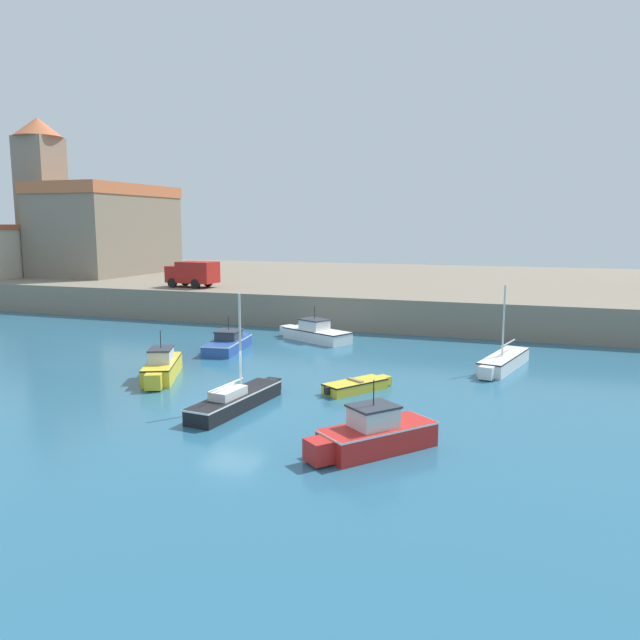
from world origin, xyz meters
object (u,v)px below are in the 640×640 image
(motorboat_yellow_2, at_px, (162,367))
(sailboat_black_1, at_px, (237,399))
(motorboat_red_4, at_px, (374,434))
(church, at_px, (96,223))
(motorboat_white_6, at_px, (315,333))
(dinghy_yellow_7, at_px, (357,385))
(motorboat_blue_0, at_px, (229,343))
(sailboat_white_3, at_px, (503,361))
(truck_on_quay, at_px, (193,273))

(motorboat_yellow_2, bearing_deg, sailboat_black_1, -30.55)
(motorboat_red_4, height_order, church, church)
(sailboat_black_1, xyz_separation_m, motorboat_white_6, (-2.16, 16.06, 0.11))
(sailboat_black_1, bearing_deg, dinghy_yellow_7, 47.80)
(motorboat_white_6, relative_size, church, 0.35)
(motorboat_yellow_2, height_order, motorboat_red_4, motorboat_red_4)
(motorboat_blue_0, relative_size, dinghy_yellow_7, 1.56)
(sailboat_black_1, relative_size, motorboat_yellow_2, 1.23)
(motorboat_red_4, height_order, dinghy_yellow_7, motorboat_red_4)
(motorboat_red_4, bearing_deg, motorboat_yellow_2, 153.09)
(sailboat_black_1, relative_size, motorboat_red_4, 1.38)
(motorboat_blue_0, distance_m, sailboat_black_1, 12.77)
(motorboat_yellow_2, relative_size, church, 0.31)
(sailboat_black_1, height_order, sailboat_white_3, sailboat_black_1)
(motorboat_yellow_2, bearing_deg, motorboat_red_4, -26.91)
(motorboat_blue_0, bearing_deg, motorboat_white_6, 50.55)
(motorboat_blue_0, bearing_deg, dinghy_yellow_7, -32.93)
(motorboat_red_4, distance_m, motorboat_white_6, 21.04)
(sailboat_black_1, xyz_separation_m, dinghy_yellow_7, (4.09, 4.51, -0.15))
(church, bearing_deg, truck_on_quay, -29.08)
(motorboat_white_6, bearing_deg, sailboat_black_1, -82.36)
(motorboat_blue_0, distance_m, sailboat_white_3, 16.63)
(sailboat_white_3, bearing_deg, truck_on_quay, 155.71)
(motorboat_yellow_2, height_order, motorboat_white_6, motorboat_yellow_2)
(motorboat_blue_0, relative_size, truck_on_quay, 1.27)
(dinghy_yellow_7, bearing_deg, motorboat_white_6, 118.41)
(motorboat_red_4, bearing_deg, motorboat_blue_0, 132.62)
(motorboat_blue_0, bearing_deg, motorboat_yellow_2, -89.19)
(dinghy_yellow_7, bearing_deg, truck_on_quay, 136.56)
(sailboat_black_1, relative_size, dinghy_yellow_7, 1.77)
(sailboat_white_3, distance_m, motorboat_red_4, 14.97)
(motorboat_blue_0, xyz_separation_m, motorboat_white_6, (4.03, 4.89, 0.06))
(truck_on_quay, bearing_deg, dinghy_yellow_7, -43.44)
(sailboat_black_1, bearing_deg, motorboat_blue_0, 118.96)
(sailboat_white_3, bearing_deg, motorboat_blue_0, -178.65)
(motorboat_yellow_2, bearing_deg, truck_on_quay, 116.33)
(motorboat_white_6, bearing_deg, sailboat_white_3, -19.67)
(sailboat_black_1, xyz_separation_m, motorboat_yellow_2, (-6.07, 3.58, 0.16))
(motorboat_red_4, relative_size, dinghy_yellow_7, 1.28)
(sailboat_black_1, distance_m, motorboat_red_4, 7.44)
(sailboat_black_1, bearing_deg, truck_on_quay, 124.15)
(church, distance_m, truck_on_quay, 20.49)
(sailboat_white_3, height_order, motorboat_red_4, sailboat_white_3)
(motorboat_blue_0, relative_size, motorboat_white_6, 0.97)
(truck_on_quay, bearing_deg, motorboat_blue_0, -51.63)
(sailboat_white_3, bearing_deg, motorboat_red_4, -103.98)
(motorboat_white_6, height_order, church, church)
(dinghy_yellow_7, bearing_deg, sailboat_white_3, 47.99)
(sailboat_white_3, xyz_separation_m, motorboat_white_6, (-12.60, 4.50, 0.12))
(motorboat_blue_0, bearing_deg, sailboat_white_3, 1.35)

